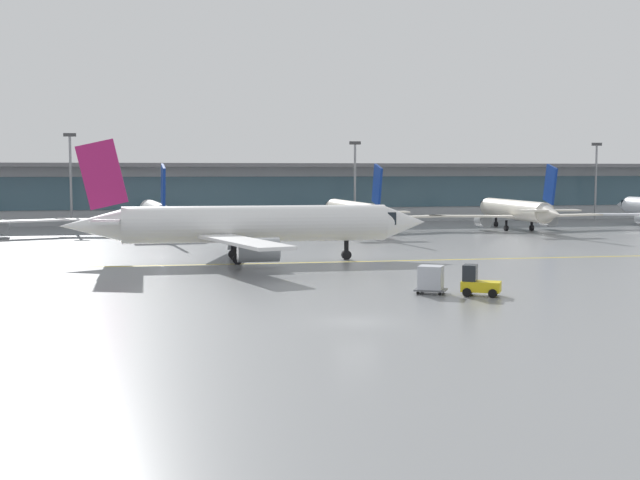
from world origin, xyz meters
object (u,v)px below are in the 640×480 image
at_px(taxiing_regional_jet, 252,225).
at_px(apron_light_mast_2, 355,179).
at_px(baggage_tug, 478,283).
at_px(cargo_dolly_lead, 431,279).
at_px(gate_airplane_4, 516,210).
at_px(apron_light_mast_1, 71,176).
at_px(apron_light_mast_3, 596,177).
at_px(gate_airplane_3, 353,212).
at_px(gate_airplane_2, 155,213).

xyz_separation_m(taxiing_regional_jet, apron_light_mast_2, (23.68, 50.91, 3.78)).
distance_m(baggage_tug, cargo_dolly_lead, 3.20).
distance_m(baggage_tug, apron_light_mast_2, 77.12).
relative_size(gate_airplane_4, taxiing_regional_jet, 0.82).
distance_m(gate_airplane_4, apron_light_mast_2, 26.28).
bearing_deg(baggage_tug, cargo_dolly_lead, 180.00).
xyz_separation_m(apron_light_mast_1, apron_light_mast_3, (86.19, 2.16, -0.36)).
bearing_deg(gate_airplane_3, apron_light_mast_3, -68.18).
bearing_deg(apron_light_mast_3, cargo_dolly_lead, -127.08).
relative_size(gate_airplane_2, apron_light_mast_3, 2.14).
xyz_separation_m(baggage_tug, apron_light_mast_1, (-31.05, 76.08, 6.73)).
bearing_deg(apron_light_mast_2, cargo_dolly_lead, -101.15).
height_order(gate_airplane_2, gate_airplane_4, same).
bearing_deg(gate_airplane_3, baggage_tug, 172.76).
xyz_separation_m(gate_airplane_2, gate_airplane_4, (50.15, -3.65, 0.00)).
bearing_deg(apron_light_mast_2, apron_light_mast_1, 179.81).
height_order(apron_light_mast_1, apron_light_mast_3, apron_light_mast_1).
bearing_deg(gate_airplane_2, baggage_tug, -165.74).
bearing_deg(apron_light_mast_3, taxiing_regional_jet, -141.52).
bearing_deg(baggage_tug, gate_airplane_3, 113.60).
height_order(gate_airplane_3, apron_light_mast_2, apron_light_mast_2).
xyz_separation_m(baggage_tug, apron_light_mast_3, (55.14, 78.24, 6.36)).
bearing_deg(cargo_dolly_lead, apron_light_mast_3, 83.27).
xyz_separation_m(gate_airplane_2, taxiing_regional_jet, (7.63, -36.76, 0.60)).
xyz_separation_m(gate_airplane_4, baggage_tug, (-30.73, -58.15, -1.90)).
relative_size(gate_airplane_3, taxiing_regional_jet, 0.82).
bearing_deg(gate_airplane_2, gate_airplane_3, -100.42).
height_order(gate_airplane_3, gate_airplane_4, same).
xyz_separation_m(taxiing_regional_jet, baggage_tug, (11.79, -25.04, -2.50)).
bearing_deg(apron_light_mast_2, baggage_tug, -98.90).
bearing_deg(gate_airplane_4, apron_light_mast_1, 76.81).
height_order(gate_airplane_2, apron_light_mast_1, apron_light_mast_1).
bearing_deg(apron_light_mast_3, gate_airplane_2, -167.56).
relative_size(baggage_tug, cargo_dolly_lead, 1.13).
height_order(apron_light_mast_1, apron_light_mast_2, apron_light_mast_1).
relative_size(taxiing_regional_jet, apron_light_mast_2, 2.63).
xyz_separation_m(apron_light_mast_2, apron_light_mast_3, (43.25, 2.30, 0.08)).
bearing_deg(cargo_dolly_lead, apron_light_mast_1, 141.15).
distance_m(taxiing_regional_jet, baggage_tug, 27.79).
distance_m(taxiing_regional_jet, cargo_dolly_lead, 25.21).
height_order(gate_airplane_4, taxiing_regional_jet, taxiing_regional_jet).
bearing_deg(apron_light_mast_2, gate_airplane_4, -43.37).
height_order(gate_airplane_3, apron_light_mast_1, apron_light_mast_1).
relative_size(apron_light_mast_1, apron_light_mast_3, 1.05).
bearing_deg(cargo_dolly_lead, baggage_tug, -0.00).
height_order(gate_airplane_4, apron_light_mast_2, apron_light_mast_2).
bearing_deg(cargo_dolly_lead, gate_airplane_4, 89.71).
distance_m(gate_airplane_2, gate_airplane_3, 26.55).
distance_m(gate_airplane_2, gate_airplane_4, 50.28).
bearing_deg(apron_light_mast_1, baggage_tug, -67.80).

